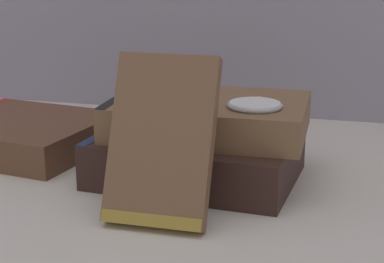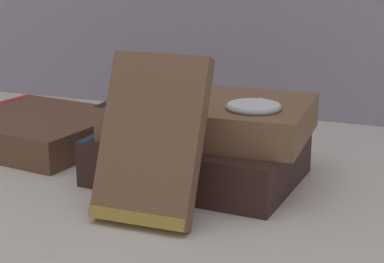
# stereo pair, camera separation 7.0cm
# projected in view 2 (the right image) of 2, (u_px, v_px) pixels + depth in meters

# --- Properties ---
(ground_plane) EXTENTS (3.00, 3.00, 0.00)m
(ground_plane) POSITION_uv_depth(u_px,v_px,m) (164.00, 181.00, 0.73)
(ground_plane) COLOR beige
(book_flat_bottom) EXTENTS (0.23, 0.18, 0.05)m
(book_flat_bottom) POSITION_uv_depth(u_px,v_px,m) (193.00, 157.00, 0.73)
(book_flat_bottom) COLOR #331E19
(book_flat_bottom) RESTS_ON ground_plane
(book_flat_top) EXTENTS (0.22, 0.16, 0.04)m
(book_flat_top) POSITION_uv_depth(u_px,v_px,m) (207.00, 116.00, 0.73)
(book_flat_top) COLOR brown
(book_flat_top) RESTS_ON book_flat_bottom
(book_side_left) EXTENTS (0.23, 0.21, 0.04)m
(book_side_left) POSITION_uv_depth(u_px,v_px,m) (35.00, 129.00, 0.86)
(book_side_left) COLOR brown
(book_side_left) RESTS_ON ground_plane
(book_leaning_front) EXTENTS (0.10, 0.08, 0.16)m
(book_leaning_front) POSITION_uv_depth(u_px,v_px,m) (151.00, 145.00, 0.61)
(book_leaning_front) COLOR brown
(book_leaning_front) RESTS_ON ground_plane
(pocket_watch) EXTENTS (0.06, 0.06, 0.01)m
(pocket_watch) POSITION_uv_depth(u_px,v_px,m) (254.00, 106.00, 0.68)
(pocket_watch) COLOR white
(pocket_watch) RESTS_ON book_flat_top
(reading_glasses) EXTENTS (0.10, 0.07, 0.00)m
(reading_glasses) POSITION_uv_depth(u_px,v_px,m) (186.00, 129.00, 0.93)
(reading_glasses) COLOR #4C3828
(reading_glasses) RESTS_ON ground_plane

